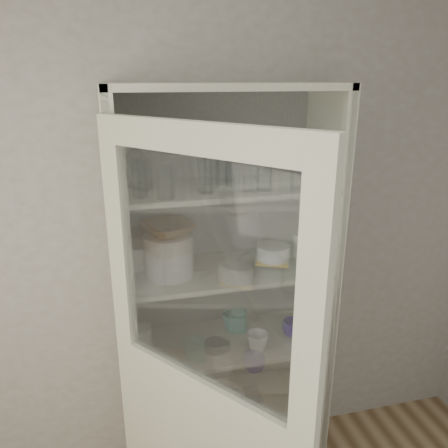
{
  "coord_description": "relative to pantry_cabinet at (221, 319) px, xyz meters",
  "views": [
    {
      "loc": [
        -0.25,
        -0.58,
        2.12
      ],
      "look_at": [
        0.2,
        1.27,
        1.48
      ],
      "focal_mm": 35.0,
      "sensor_mm": 36.0,
      "label": 1
    }
  ],
  "objects": [
    {
      "name": "wall_back",
      "position": [
        -0.2,
        0.16,
        0.36
      ],
      "size": [
        3.6,
        0.02,
        2.6
      ],
      "primitive_type": "cube",
      "color": "#ADA495",
      "rests_on": "ground"
    },
    {
      "name": "pantry_cabinet",
      "position": [
        0.0,
        0.0,
        0.0
      ],
      "size": [
        1.0,
        0.45,
        2.1
      ],
      "color": "beige",
      "rests_on": "floor"
    },
    {
      "name": "cupboard_door",
      "position": [
        -0.22,
        -0.64,
        -0.07
      ],
      "size": [
        0.59,
        0.73,
        2.0
      ],
      "rotation": [
        0.0,
        0.0,
        -0.91
      ],
      "color": "beige",
      "rests_on": "floor"
    },
    {
      "name": "tumbler_0",
      "position": [
        -0.38,
        -0.18,
        0.79
      ],
      "size": [
        0.08,
        0.08,
        0.13
      ],
      "primitive_type": "cylinder",
      "rotation": [
        0.0,
        0.0,
        0.37
      ],
      "color": "silver",
      "rests_on": "shelf_glass"
    },
    {
      "name": "tumbler_1",
      "position": [
        -0.11,
        -0.17,
        0.79
      ],
      "size": [
        0.08,
        0.08,
        0.13
      ],
      "primitive_type": "cylinder",
      "rotation": [
        0.0,
        0.0,
        0.16
      ],
      "color": "silver",
      "rests_on": "shelf_glass"
    },
    {
      "name": "tumbler_2",
      "position": [
        -0.28,
        -0.23,
        0.79
      ],
      "size": [
        0.09,
        0.09,
        0.14
      ],
      "primitive_type": "cylinder",
      "rotation": [
        0.0,
        0.0,
        0.29
      ],
      "color": "silver",
      "rests_on": "shelf_glass"
    },
    {
      "name": "tumbler_3",
      "position": [
        0.15,
        -0.19,
        0.79
      ],
      "size": [
        0.07,
        0.07,
        0.14
      ],
      "primitive_type": "cylinder",
      "rotation": [
        0.0,
        0.0,
        -0.03
      ],
      "color": "silver",
      "rests_on": "shelf_glass"
    },
    {
      "name": "tumbler_4",
      "position": [
        0.09,
        -0.19,
        0.79
      ],
      "size": [
        0.1,
        0.1,
        0.15
      ],
      "primitive_type": "cylinder",
      "rotation": [
        0.0,
        0.0,
        -0.41
      ],
      "color": "silver",
      "rests_on": "shelf_glass"
    },
    {
      "name": "tumbler_5",
      "position": [
        0.29,
        -0.21,
        0.79
      ],
      "size": [
        0.08,
        0.08,
        0.13
      ],
      "primitive_type": "cylinder",
      "rotation": [
        0.0,
        0.0,
        0.28
      ],
      "color": "silver",
      "rests_on": "shelf_glass"
    },
    {
      "name": "tumbler_6",
      "position": [
        0.41,
        -0.18,
        0.79
      ],
      "size": [
        0.08,
        0.08,
        0.13
      ],
      "primitive_type": "cylinder",
      "rotation": [
        0.0,
        0.0,
        -0.2
      ],
      "color": "silver",
      "rests_on": "shelf_glass"
    },
    {
      "name": "tumbler_7",
      "position": [
        -0.37,
        -0.1,
        0.79
      ],
      "size": [
        0.07,
        0.07,
        0.14
      ],
      "primitive_type": "cylinder",
      "rotation": [
        0.0,
        0.0,
        0.02
      ],
      "color": "silver",
      "rests_on": "shelf_glass"
    },
    {
      "name": "tumbler_8",
      "position": [
        -0.35,
        -0.05,
        0.79
      ],
      "size": [
        0.07,
        0.07,
        0.13
      ],
      "primitive_type": "cylinder",
      "rotation": [
        0.0,
        0.0,
        -0.1
      ],
      "color": "silver",
      "rests_on": "shelf_glass"
    },
    {
      "name": "tumbler_9",
      "position": [
        -0.06,
        -0.09,
        0.79
      ],
      "size": [
        0.07,
        0.07,
        0.14
      ],
      "primitive_type": "cylinder",
      "rotation": [
        0.0,
        0.0,
        -0.06
      ],
      "color": "silver",
      "rests_on": "shelf_glass"
    },
    {
      "name": "tumbler_10",
      "position": [
        0.04,
        -0.08,
        0.79
      ],
      "size": [
        0.09,
        0.09,
        0.14
      ],
      "primitive_type": "cylinder",
      "rotation": [
        0.0,
        0.0,
        -0.26
      ],
      "color": "silver",
      "rests_on": "shelf_glass"
    },
    {
      "name": "tumbler_11",
      "position": [
        0.0,
        -0.05,
        0.8
      ],
      "size": [
        0.1,
        0.1,
        0.15
      ],
      "primitive_type": "cylinder",
      "rotation": [
        0.0,
        0.0,
        -0.39
      ],
      "color": "silver",
      "rests_on": "shelf_glass"
    },
    {
      "name": "goblet_0",
      "position": [
        -0.38,
        0.01,
        0.81
      ],
      "size": [
        0.08,
        0.08,
        0.18
      ],
      "primitive_type": null,
      "color": "silver",
      "rests_on": "shelf_glass"
    },
    {
      "name": "goblet_1",
      "position": [
        0.05,
        0.06,
        0.8
      ],
      "size": [
        0.07,
        0.07,
        0.15
      ],
      "primitive_type": null,
      "color": "silver",
      "rests_on": "shelf_glass"
    },
    {
      "name": "goblet_2",
      "position": [
        0.16,
        0.05,
        0.81
      ],
      "size": [
        0.08,
        0.08,
        0.18
      ],
      "primitive_type": null,
      "color": "silver",
      "rests_on": "shelf_glass"
    },
    {
      "name": "goblet_3",
      "position": [
        0.41,
        0.03,
        0.8
      ],
      "size": [
        0.07,
        0.07,
        0.15
      ],
      "primitive_type": null,
      "color": "silver",
      "rests_on": "shelf_glass"
    },
    {
      "name": "plate_stack_front",
      "position": [
        -0.26,
        -0.09,
        0.38
      ],
      "size": [
        0.22,
        0.22,
        0.13
      ],
      "primitive_type": "cylinder",
      "color": "white",
      "rests_on": "shelf_plates"
    },
    {
      "name": "plate_stack_back",
      "position": [
        -0.4,
        0.06,
        0.38
      ],
      "size": [
        0.19,
        0.19,
        0.11
      ],
      "primitive_type": "cylinder",
      "color": "white",
      "rests_on": "shelf_plates"
    },
    {
      "name": "cream_bowl",
      "position": [
        -0.26,
        -0.09,
        0.48
      ],
      "size": [
        0.26,
        0.26,
        0.07
      ],
      "primitive_type": "cylinder",
      "rotation": [
        0.0,
        0.0,
        -0.19
      ],
      "color": "beige",
      "rests_on": "plate_stack_front"
    },
    {
      "name": "terracotta_bowl",
      "position": [
        -0.26,
        -0.09,
        0.54
      ],
      "size": [
        0.28,
        0.28,
        0.06
      ],
      "primitive_type": "imported",
      "rotation": [
        0.0,
        0.0,
        0.27
      ],
      "color": "brown",
      "rests_on": "cream_bowl"
    },
    {
      "name": "glass_platter",
      "position": [
        0.24,
        -0.09,
        0.33
      ],
      "size": [
        0.44,
        0.44,
        0.02
      ],
      "primitive_type": "cylinder",
      "rotation": [
        0.0,
        0.0,
        -0.34
      ],
      "color": "silver",
      "rests_on": "shelf_plates"
    },
    {
      "name": "yellow_trivet",
      "position": [
        0.24,
        -0.09,
        0.35
      ],
      "size": [
        0.2,
        0.2,
        0.01
      ],
      "primitive_type": "cube",
      "rotation": [
        0.0,
        0.0,
        -0.42
      ],
      "color": "yellow",
      "rests_on": "glass_platter"
    },
    {
      "name": "white_ramekin",
      "position": [
        0.24,
        -0.09,
        0.39
      ],
      "size": [
        0.17,
        0.17,
        0.07
      ],
      "primitive_type": "cylinder",
      "rotation": [
        0.0,
        0.0,
        0.07
      ],
      "color": "white",
      "rests_on": "yellow_trivet"
    },
    {
      "name": "grey_bowl_stack",
      "position": [
        0.41,
        -0.09,
        0.39
      ],
      "size": [
        0.13,
        0.13,
        0.14
      ],
      "primitive_type": "cylinder",
      "color": "silver",
      "rests_on": "shelf_plates"
    },
    {
      "name": "mug_blue",
      "position": [
        0.35,
        -0.12,
        -0.04
      ],
      "size": [
        0.14,
        0.14,
        0.09
      ],
      "primitive_type": "imported",
      "rotation": [
        0.0,
        0.0,
        0.35
      ],
      "color": "#15089A",
      "rests_on": "shelf_mugs"
    },
    {
      "name": "mug_teal",
      "position": [
        0.06,
        0.01,
        -0.03
      ],
      "size": [
        0.12,
        0.12,
        0.09
      ],
      "primitive_type": "imported",
      "rotation": [
        0.0,
        0.0,
        0.24
      ],
      "color": "teal",
      "rests_on": "shelf_mugs"
    },
    {
      "name": "mug_white",
      "position": [
        0.13,
        -0.2,
        -0.03
      ],
      "size": [
        0.13,
        0.13,
        0.1
      ],
      "primitive_type": "imported",
      "rotation": [
        0.0,
        0.0,
        0.22
      ],
      "color": "white",
      "rests_on": "shelf_mugs"
    },
    {
      "name": "teal_jar",
      "position": [
        0.09,
        0.0,
        -0.03
      ],
      "size": [
        0.09,
        0.09,
        0.11
      ],
      "color": "teal",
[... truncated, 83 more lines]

